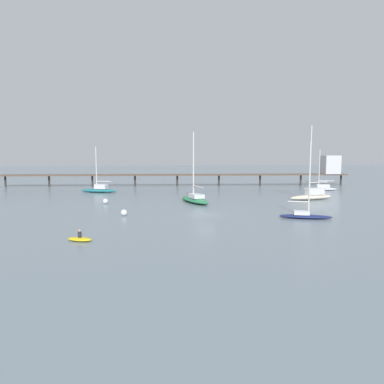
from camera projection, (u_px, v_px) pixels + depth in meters
The scene contains 10 objects.
ground_plane at pixel (207, 215), 50.46m from camera, with size 400.00×400.00×0.00m, color slate.
pier at pixel (245, 171), 95.15m from camera, with size 89.70×10.83×7.92m.
sailboat_navy at pixel (305, 214), 47.49m from camera, with size 7.02×3.93×9.99m.
sailboat_white at pixel (321, 188), 83.46m from camera, with size 7.72×4.12×9.40m.
sailboat_teal at pixel (99, 189), 78.93m from camera, with size 8.57×5.16×9.94m.
sailboat_green at pixel (195, 199), 62.85m from camera, with size 5.21×10.08×12.17m.
sailboat_cream at pixel (312, 195), 66.60m from camera, with size 9.31×4.10×13.50m.
dinghy_yellow at pixel (80, 239), 35.27m from camera, with size 2.80×2.07×1.14m.
mooring_buoy_far at pixel (105, 201), 61.17m from camera, with size 0.87×0.87×0.87m, color silver.
mooring_buoy_near at pixel (124, 213), 49.44m from camera, with size 0.87×0.87×0.87m, color silver.
Camera 1 is at (-8.67, -49.11, 8.53)m, focal length 33.85 mm.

